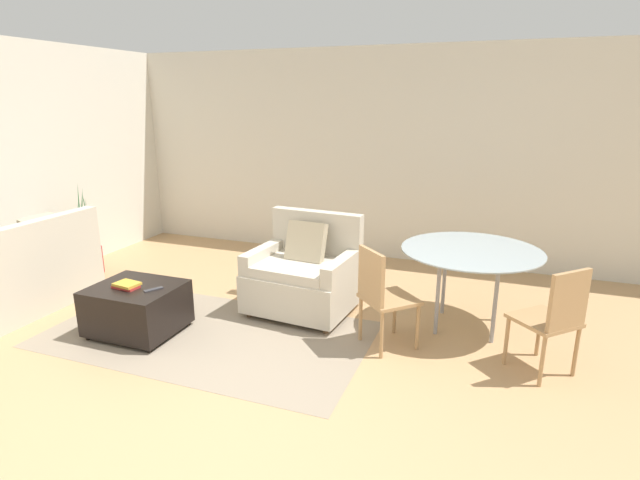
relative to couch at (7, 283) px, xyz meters
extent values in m
plane|color=tan|center=(2.85, -0.72, -0.33)|extent=(20.00, 20.00, 0.00)
cube|color=beige|center=(2.85, 3.18, 1.05)|extent=(12.00, 0.06, 2.75)
cube|color=beige|center=(-0.58, 0.78, 1.05)|extent=(0.06, 12.00, 2.75)
cube|color=gray|center=(2.14, 0.28, -0.33)|extent=(2.95, 1.62, 0.00)
cube|color=brown|center=(2.14, -0.30, -0.32)|extent=(2.89, 0.06, 0.00)
cube|color=brown|center=(2.14, -0.07, -0.32)|extent=(2.89, 0.06, 0.00)
cube|color=brown|center=(2.14, 0.16, -0.32)|extent=(2.89, 0.06, 0.00)
cube|color=brown|center=(2.14, 0.40, -0.32)|extent=(2.89, 0.06, 0.00)
cube|color=brown|center=(2.14, 0.63, -0.32)|extent=(2.89, 0.06, 0.00)
cube|color=brown|center=(2.14, 0.86, -0.32)|extent=(2.89, 0.06, 0.00)
cube|color=beige|center=(-0.06, 0.00, -0.10)|extent=(0.90, 1.77, 0.45)
cube|color=beige|center=(0.32, 0.00, 0.38)|extent=(0.14, 1.77, 0.51)
cube|color=beige|center=(-0.06, 0.82, 0.25)|extent=(0.83, 0.12, 0.26)
cube|color=tan|center=(0.03, 0.40, 0.40)|extent=(0.19, 0.40, 0.41)
cube|color=beige|center=(2.77, 1.06, -0.08)|extent=(1.07, 0.91, 0.38)
cube|color=beige|center=(2.76, 1.03, 0.16)|extent=(0.82, 0.77, 0.10)
cube|color=beige|center=(2.79, 1.41, 0.38)|extent=(1.01, 0.20, 0.55)
cube|color=beige|center=(2.33, 1.10, 0.21)|extent=(0.18, 0.77, 0.20)
cube|color=beige|center=(3.20, 1.02, 0.21)|extent=(0.18, 0.77, 0.20)
cylinder|color=brown|center=(2.32, 0.76, -0.30)|extent=(0.05, 0.05, 0.06)
cylinder|color=brown|center=(3.16, 0.69, -0.30)|extent=(0.05, 0.05, 0.06)
cylinder|color=brown|center=(2.37, 1.43, -0.30)|extent=(0.05, 0.05, 0.06)
cylinder|color=brown|center=(3.21, 1.36, -0.30)|extent=(0.05, 0.05, 0.06)
cube|color=tan|center=(2.77, 1.16, 0.39)|extent=(0.42, 0.25, 0.41)
cube|color=black|center=(1.51, 0.10, -0.08)|extent=(0.77, 0.67, 0.42)
cylinder|color=black|center=(1.18, -0.18, -0.31)|extent=(0.04, 0.04, 0.04)
cylinder|color=black|center=(1.85, -0.18, -0.31)|extent=(0.04, 0.04, 0.04)
cylinder|color=black|center=(1.18, 0.38, -0.31)|extent=(0.04, 0.04, 0.04)
cylinder|color=black|center=(1.85, 0.38, -0.31)|extent=(0.04, 0.04, 0.04)
cube|color=#B72D28|center=(1.47, 0.04, 0.14)|extent=(0.24, 0.14, 0.02)
cube|color=gold|center=(1.48, 0.05, 0.16)|extent=(0.23, 0.19, 0.02)
cube|color=#333338|center=(1.73, 0.09, 0.14)|extent=(0.12, 0.17, 0.01)
cylinder|color=maroon|center=(-0.17, 1.23, -0.16)|extent=(0.33, 0.33, 0.33)
cylinder|color=black|center=(-0.17, 1.23, -0.01)|extent=(0.30, 0.30, 0.02)
cone|color=#286033|center=(-0.11, 1.23, 0.35)|extent=(0.05, 0.11, 0.69)
cone|color=#286033|center=(-0.15, 1.25, 0.33)|extent=(0.12, 0.11, 0.66)
cone|color=#286033|center=(-0.18, 1.27, 0.31)|extent=(0.11, 0.06, 0.62)
cone|color=#286033|center=(-0.22, 1.24, 0.37)|extent=(0.08, 0.16, 0.73)
cone|color=#286033|center=(-0.21, 1.21, 0.40)|extent=(0.08, 0.14, 0.80)
cone|color=#286033|center=(-0.18, 1.19, 0.29)|extent=(0.13, 0.08, 0.57)
cone|color=#286033|center=(-0.12, 1.18, 0.28)|extent=(0.06, 0.06, 0.56)
cylinder|color=#99A8AD|center=(4.36, 1.28, 0.44)|extent=(1.28, 1.28, 0.01)
cylinder|color=#99999E|center=(4.12, 1.03, 0.05)|extent=(0.04, 0.04, 0.76)
cylinder|color=#99999E|center=(4.61, 1.03, 0.05)|extent=(0.04, 0.04, 0.76)
cylinder|color=#99999E|center=(4.12, 1.53, 0.05)|extent=(0.04, 0.04, 0.76)
cylinder|color=#99999E|center=(4.61, 1.53, 0.05)|extent=(0.04, 0.04, 0.76)
cube|color=tan|center=(3.75, 0.66, 0.11)|extent=(0.59, 0.59, 0.03)
cube|color=tan|center=(3.62, 0.53, 0.35)|extent=(0.29, 0.29, 0.45)
cylinder|color=tan|center=(4.00, 0.66, -0.12)|extent=(0.03, 0.03, 0.42)
cylinder|color=tan|center=(3.75, 0.92, -0.12)|extent=(0.03, 0.03, 0.42)
cylinder|color=tan|center=(3.75, 0.41, -0.12)|extent=(0.03, 0.03, 0.42)
cylinder|color=tan|center=(3.50, 0.66, -0.12)|extent=(0.03, 0.03, 0.42)
cube|color=tan|center=(4.98, 0.66, 0.11)|extent=(0.59, 0.59, 0.03)
cube|color=tan|center=(5.11, 0.53, 0.35)|extent=(0.29, 0.29, 0.45)
cylinder|color=tan|center=(4.98, 0.92, -0.12)|extent=(0.03, 0.03, 0.42)
cylinder|color=tan|center=(4.73, 0.66, -0.12)|extent=(0.03, 0.03, 0.42)
cylinder|color=tan|center=(5.23, 0.66, -0.12)|extent=(0.03, 0.03, 0.42)
cylinder|color=tan|center=(4.98, 0.41, -0.12)|extent=(0.03, 0.03, 0.42)
camera|label=1|loc=(4.58, -3.30, 1.78)|focal=28.00mm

